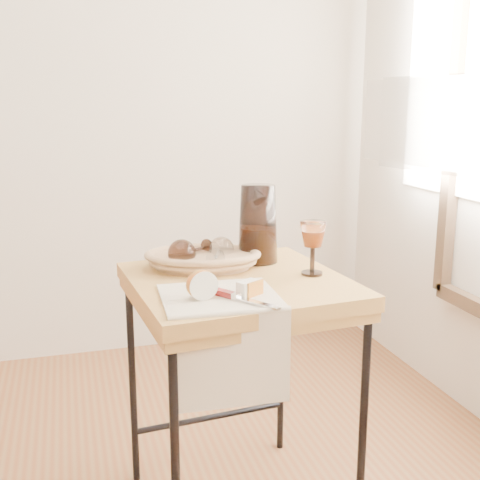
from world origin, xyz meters
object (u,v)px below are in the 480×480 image
object	(u,v)px
pitcher	(258,224)
table_knife	(239,297)
apple_half	(201,284)
goblet_lying_b	(219,253)
wine_goblet	(313,248)
side_table	(238,398)
tea_towel	(220,297)
bread_basket	(203,260)
goblet_lying_a	(193,251)

from	to	relation	value
pitcher	table_knife	size ratio (longest dim) A/B	1.26
pitcher	apple_half	world-z (taller)	pitcher
goblet_lying_b	wine_goblet	size ratio (longest dim) A/B	0.78
apple_half	side_table	bearing A→B (deg)	41.04
pitcher	apple_half	bearing A→B (deg)	-149.81
tea_towel	bread_basket	size ratio (longest dim) A/B	0.96
pitcher	apple_half	size ratio (longest dim) A/B	3.48
wine_goblet	apple_half	world-z (taller)	wine_goblet
side_table	apple_half	distance (m)	0.49
wine_goblet	bread_basket	bearing A→B (deg)	151.89
goblet_lying_b	wine_goblet	xyz separation A→B (m)	(0.25, -0.14, 0.03)
goblet_lying_a	goblet_lying_b	bearing A→B (deg)	127.32
tea_towel	pitcher	xyz separation A→B (m)	(0.21, 0.33, 0.12)
tea_towel	apple_half	xyz separation A→B (m)	(-0.05, -0.01, 0.04)
pitcher	goblet_lying_b	bearing A→B (deg)	178.10
pitcher	apple_half	distance (m)	0.44
tea_towel	pitcher	size ratio (longest dim) A/B	1.06
goblet_lying_a	goblet_lying_b	distance (m)	0.08
tea_towel	side_table	bearing A→B (deg)	61.90
tea_towel	goblet_lying_a	xyz separation A→B (m)	(-0.01, 0.31, 0.05)
wine_goblet	goblet_lying_a	bearing A→B (deg)	152.03
goblet_lying_b	table_knife	distance (m)	0.33
tea_towel	table_knife	world-z (taller)	table_knife
tea_towel	bread_basket	bearing A→B (deg)	88.77
goblet_lying_a	table_knife	size ratio (longest dim) A/B	0.61
goblet_lying_b	wine_goblet	world-z (taller)	wine_goblet
side_table	pitcher	xyz separation A→B (m)	(0.11, 0.17, 0.51)
bread_basket	apple_half	bearing A→B (deg)	-89.68
wine_goblet	table_knife	distance (m)	0.35
table_knife	pitcher	bearing A→B (deg)	121.02
tea_towel	goblet_lying_b	size ratio (longest dim) A/B	2.36
bread_basket	side_table	bearing A→B (deg)	-46.80
tea_towel	bread_basket	xyz separation A→B (m)	(0.02, 0.30, 0.02)
tea_towel	goblet_lying_a	world-z (taller)	goblet_lying_a
table_knife	apple_half	bearing A→B (deg)	-150.49
apple_half	table_knife	xyz separation A→B (m)	(0.09, -0.04, -0.03)
side_table	wine_goblet	xyz separation A→B (m)	(0.22, -0.03, 0.47)
apple_half	goblet_lying_a	bearing A→B (deg)	74.41
tea_towel	goblet_lying_b	world-z (taller)	goblet_lying_b
bread_basket	pitcher	bearing A→B (deg)	23.66
bread_basket	wine_goblet	size ratio (longest dim) A/B	1.93
tea_towel	bread_basket	world-z (taller)	bread_basket
tea_towel	table_knife	size ratio (longest dim) A/B	1.33
tea_towel	apple_half	world-z (taller)	apple_half
side_table	goblet_lying_b	xyz separation A→B (m)	(-0.03, 0.12, 0.44)
pitcher	wine_goblet	size ratio (longest dim) A/B	1.75
bread_basket	table_knife	world-z (taller)	bread_basket
bread_basket	apple_half	size ratio (longest dim) A/B	3.84
tea_towel	goblet_lying_a	bearing A→B (deg)	94.16
goblet_lying_a	apple_half	xyz separation A→B (m)	(-0.04, -0.32, -0.01)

